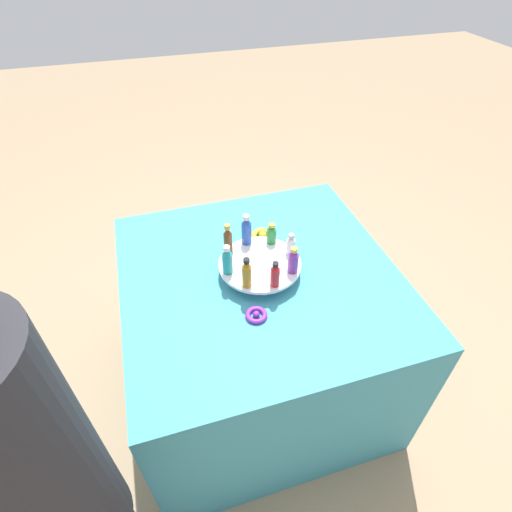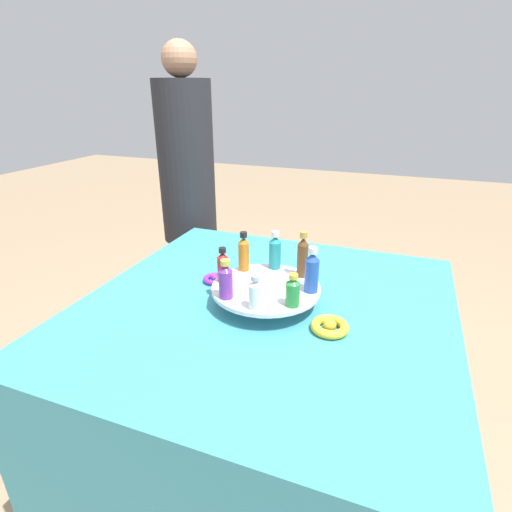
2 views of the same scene
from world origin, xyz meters
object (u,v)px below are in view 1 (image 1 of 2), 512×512
(bottle_amber, at_px, (247,274))
(bottle_blue, at_px, (246,231))
(display_stand, at_px, (260,266))
(ribbon_bow_gold, at_px, (263,236))
(bottle_teal, at_px, (227,261))
(bottle_purple, at_px, (293,261))
(bottle_brown, at_px, (228,241))
(bottle_red, at_px, (275,275))
(bottle_clear, at_px, (291,245))
(ribbon_bow_purple, at_px, (256,315))
(bottle_green, at_px, (272,234))
(person_figure, at_px, (66,504))

(bottle_amber, bearing_deg, bottle_blue, 74.41)
(display_stand, xyz_separation_m, ribbon_bow_gold, (0.08, 0.21, -0.03))
(display_stand, xyz_separation_m, bottle_teal, (-0.13, -0.02, 0.08))
(bottle_purple, height_order, bottle_brown, bottle_brown)
(bottle_red, height_order, bottle_clear, bottle_red)
(bottle_teal, distance_m, ribbon_bow_purple, 0.23)
(bottle_red, relative_size, bottle_teal, 0.87)
(bottle_green, height_order, ribbon_bow_purple, bottle_green)
(ribbon_bow_purple, bearing_deg, display_stand, 69.58)
(display_stand, relative_size, bottle_amber, 2.51)
(bottle_green, distance_m, person_figure, 1.07)
(display_stand, xyz_separation_m, bottle_green, (0.08, 0.10, 0.06))
(bottle_amber, bearing_deg, person_figure, -138.21)
(bottle_blue, relative_size, ribbon_bow_purple, 1.73)
(bottle_purple, bearing_deg, ribbon_bow_gold, 95.20)
(ribbon_bow_purple, distance_m, ribbon_bow_gold, 0.44)
(bottle_clear, distance_m, bottle_amber, 0.24)
(bottle_green, xyz_separation_m, bottle_blue, (-0.10, 0.03, 0.02))
(bottle_brown, bearing_deg, bottle_amber, -83.09)
(bottle_red, height_order, ribbon_bow_purple, bottle_red)
(display_stand, relative_size, bottle_purple, 2.83)
(display_stand, xyz_separation_m, person_figure, (-0.69, -0.64, -0.02))
(bottle_brown, xyz_separation_m, person_figure, (-0.58, -0.73, -0.10))
(bottle_purple, xyz_separation_m, bottle_amber, (-0.18, -0.02, 0.01))
(bottle_red, relative_size, bottle_purple, 0.95)
(bottle_amber, xyz_separation_m, ribbon_bow_purple, (0.00, -0.10, -0.11))
(person_figure, bearing_deg, bottle_red, -6.98)
(bottle_brown, xyz_separation_m, bottle_teal, (-0.03, -0.10, -0.01))
(bottle_purple, xyz_separation_m, bottle_blue, (-0.12, 0.21, 0.01))
(bottle_blue, distance_m, person_figure, 1.03)
(person_figure, bearing_deg, bottle_teal, 5.31)
(bottle_red, xyz_separation_m, ribbon_bow_purple, (-0.09, -0.08, -0.10))
(ribbon_bow_gold, bearing_deg, ribbon_bow_purple, -110.42)
(display_stand, height_order, bottle_teal, bottle_teal)
(bottle_brown, bearing_deg, bottle_red, -60.59)
(bottle_teal, bearing_deg, bottle_red, -38.09)
(display_stand, bearing_deg, bottle_amber, -128.09)
(bottle_amber, height_order, person_figure, person_figure)
(bottle_clear, relative_size, bottle_teal, 0.77)
(bottle_red, xyz_separation_m, person_figure, (-0.70, -0.51, -0.09))
(bottle_clear, height_order, bottle_amber, bottle_amber)
(bottle_red, relative_size, bottle_green, 1.17)
(bottle_green, height_order, ribbon_bow_gold, bottle_green)
(bottle_blue, height_order, bottle_amber, bottle_blue)
(bottle_purple, distance_m, person_figure, 0.97)
(bottle_blue, height_order, ribbon_bow_gold, bottle_blue)
(bottle_green, height_order, bottle_amber, bottle_amber)
(bottle_red, xyz_separation_m, bottle_amber, (-0.10, 0.03, 0.01))
(display_stand, distance_m, bottle_clear, 0.15)
(bottle_clear, relative_size, ribbon_bow_gold, 0.94)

